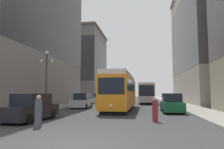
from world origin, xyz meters
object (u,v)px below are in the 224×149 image
object	(u,v)px
transit_bus	(146,92)
lamp_post_left_near	(46,71)
streetcar	(120,91)
parked_car_left_far	(31,108)
parked_car_right_far	(172,104)
parked_car_left_mid	(100,99)
pedestrian_crossing_near	(38,112)
pedestrian_crossing_far	(155,110)
parked_car_left_near	(82,101)

from	to	relation	value
transit_bus	lamp_post_left_near	distance (m)	21.68
streetcar	parked_car_left_far	xyz separation A→B (m)	(-5.03, -9.85, -1.26)
transit_bus	parked_car_right_far	world-z (taller)	transit_bus
parked_car_left_mid	parked_car_left_far	distance (m)	22.82
streetcar	transit_bus	size ratio (longest dim) A/B	1.08
pedestrian_crossing_near	parked_car_right_far	bearing A→B (deg)	-63.19
parked_car_right_far	pedestrian_crossing_near	distance (m)	12.95
streetcar	parked_car_left_far	size ratio (longest dim) A/B	2.62
streetcar	parked_car_left_mid	world-z (taller)	streetcar
parked_car_left_mid	pedestrian_crossing_far	xyz separation A→B (m)	(8.25, -22.14, -0.10)
parked_car_left_near	parked_car_left_far	xyz separation A→B (m)	(0.00, -11.98, -0.00)
transit_bus	parked_car_left_mid	distance (m)	8.54
parked_car_left_far	pedestrian_crossing_near	xyz separation A→B (m)	(1.76, -2.33, -0.03)
streetcar	transit_bus	xyz separation A→B (m)	(3.13, 15.24, -0.15)
streetcar	lamp_post_left_near	size ratio (longest dim) A/B	2.13
transit_bus	lamp_post_left_near	xyz separation A→B (m)	(-10.06, -19.10, 2.04)
transit_bus	parked_car_left_far	bearing A→B (deg)	-107.20
parked_car_right_far	parked_car_left_far	distance (m)	12.66
pedestrian_crossing_near	pedestrian_crossing_far	bearing A→B (deg)	-87.61
streetcar	pedestrian_crossing_far	world-z (taller)	streetcar
parked_car_left_mid	parked_car_left_near	bearing A→B (deg)	-89.76
transit_bus	pedestrian_crossing_near	world-z (taller)	transit_bus
parked_car_left_near	parked_car_left_mid	size ratio (longest dim) A/B	1.13
pedestrian_crossing_near	pedestrian_crossing_far	size ratio (longest dim) A/B	1.10
transit_bus	parked_car_left_far	size ratio (longest dim) A/B	2.43
parked_car_left_far	lamp_post_left_near	bearing A→B (deg)	110.71
transit_bus	parked_car_right_far	distance (m)	17.76
streetcar	transit_bus	distance (m)	15.56
parked_car_right_far	pedestrian_crossing_near	xyz separation A→B (m)	(-8.45, -9.81, -0.03)
transit_bus	parked_car_right_far	bearing A→B (deg)	-82.55
parked_car_left_mid	lamp_post_left_near	world-z (taller)	lamp_post_left_near
parked_car_left_near	parked_car_right_far	size ratio (longest dim) A/B	1.00
parked_car_left_near	pedestrian_crossing_far	size ratio (longest dim) A/B	3.00
streetcar	lamp_post_left_near	xyz separation A→B (m)	(-6.93, -3.86, 1.89)
parked_car_left_far	parked_car_right_far	bearing A→B (deg)	39.36
parked_car_left_far	pedestrian_crossing_near	distance (m)	2.92
parked_car_left_near	parked_car_right_far	world-z (taller)	same
parked_car_left_mid	transit_bus	bearing A→B (deg)	15.81
pedestrian_crossing_far	transit_bus	bearing A→B (deg)	-62.29
parked_car_left_far	pedestrian_crossing_far	world-z (taller)	parked_car_left_far
parked_car_left_mid	parked_car_left_far	bearing A→B (deg)	-89.75
pedestrian_crossing_near	parked_car_left_near	bearing A→B (deg)	-15.45
parked_car_left_mid	parked_car_right_far	distance (m)	18.42
parked_car_left_near	parked_car_left_mid	xyz separation A→B (m)	(0.00, 10.84, -0.00)
parked_car_left_near	parked_car_left_far	world-z (taller)	same
parked_car_left_near	pedestrian_crossing_far	distance (m)	13.99
streetcar	parked_car_left_mid	bearing A→B (deg)	112.35
pedestrian_crossing_far	parked_car_left_far	bearing A→B (deg)	32.20
parked_car_right_far	pedestrian_crossing_far	world-z (taller)	parked_car_right_far
parked_car_right_far	pedestrian_crossing_far	size ratio (longest dim) A/B	2.99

